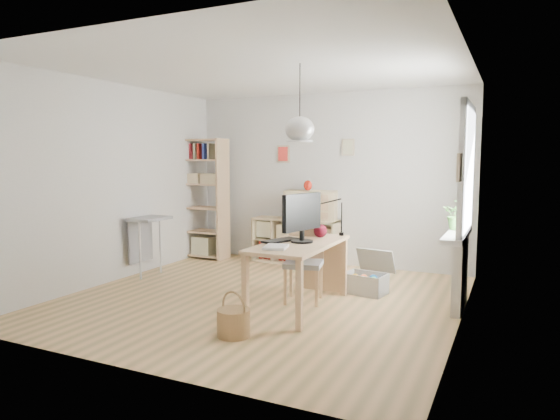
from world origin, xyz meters
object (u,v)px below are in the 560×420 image
at_px(desk, 299,251).
at_px(chair, 304,259).
at_px(drawer_chest, 311,205).
at_px(cube_shelf, 295,244).
at_px(monitor, 302,215).
at_px(tall_bookshelf, 203,194).
at_px(storage_chest, 368,279).

relative_size(desk, chair, 1.73).
height_order(desk, drawer_chest, drawer_chest).
xyz_separation_m(cube_shelf, monitor, (1.05, -2.22, 0.76)).
bearing_deg(tall_bookshelf, storage_chest, -17.69).
xyz_separation_m(tall_bookshelf, monitor, (2.61, -1.94, -0.03)).
xyz_separation_m(desk, monitor, (0.03, 0.01, 0.40)).
bearing_deg(tall_bookshelf, cube_shelf, 10.19).
bearing_deg(cube_shelf, chair, -63.54).
xyz_separation_m(tall_bookshelf, chair, (2.52, -1.64, -0.59)).
height_order(cube_shelf, storage_chest, cube_shelf).
relative_size(tall_bookshelf, chair, 2.30).
relative_size(tall_bookshelf, drawer_chest, 2.50).
distance_m(chair, monitor, 0.64).
bearing_deg(cube_shelf, monitor, -64.69).
bearing_deg(cube_shelf, storage_chest, -39.42).
distance_m(chair, storage_chest, 0.94).
distance_m(desk, storage_chest, 1.20).
distance_m(chair, drawer_chest, 2.05).
relative_size(chair, drawer_chest, 1.08).
distance_m(cube_shelf, chair, 2.16).
height_order(cube_shelf, tall_bookshelf, tall_bookshelf).
relative_size(desk, storage_chest, 2.37).
relative_size(monitor, drawer_chest, 0.77).
height_order(tall_bookshelf, drawer_chest, tall_bookshelf).
bearing_deg(cube_shelf, desk, -65.39).
distance_m(cube_shelf, storage_chest, 2.01).
xyz_separation_m(chair, monitor, (0.09, -0.30, 0.56)).
xyz_separation_m(tall_bookshelf, storage_chest, (3.11, -0.99, -0.92)).
height_order(cube_shelf, drawer_chest, drawer_chest).
bearing_deg(storage_chest, desk, -109.69).
height_order(tall_bookshelf, storage_chest, tall_bookshelf).
height_order(tall_bookshelf, monitor, tall_bookshelf).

